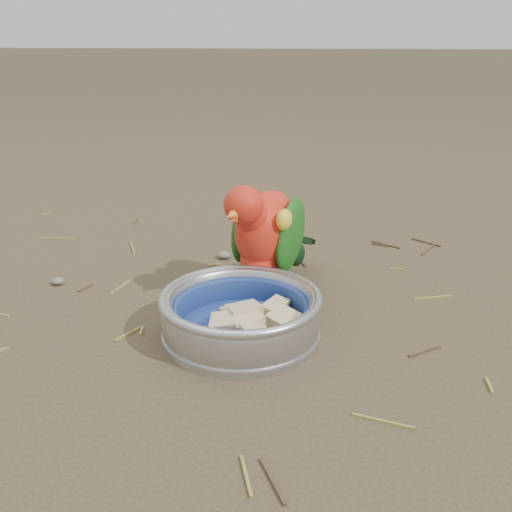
# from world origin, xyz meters

# --- Properties ---
(ground) EXTENTS (60.00, 60.00, 0.00)m
(ground) POSITION_xyz_m (0.00, 0.00, 0.00)
(ground) COLOR #4A3A29
(food_bowl) EXTENTS (0.20, 0.20, 0.02)m
(food_bowl) POSITION_xyz_m (0.12, -0.01, 0.01)
(food_bowl) COLOR #B2B2BA
(food_bowl) RESTS_ON ground
(bowl_wall) EXTENTS (0.20, 0.20, 0.04)m
(bowl_wall) POSITION_xyz_m (0.12, -0.01, 0.04)
(bowl_wall) COLOR #B2B2BA
(bowl_wall) RESTS_ON food_bowl
(fruit_wedges) EXTENTS (0.12, 0.12, 0.03)m
(fruit_wedges) POSITION_xyz_m (0.12, -0.01, 0.03)
(fruit_wedges) COLOR #D1B684
(fruit_wedges) RESTS_ON food_bowl
(lory_parrot) EXTENTS (0.16, 0.23, 0.17)m
(lory_parrot) POSITION_xyz_m (0.12, 0.13, 0.09)
(lory_parrot) COLOR red
(lory_parrot) RESTS_ON ground
(ground_debris) EXTENTS (0.90, 0.80, 0.01)m
(ground_debris) POSITION_xyz_m (-0.02, 0.05, 0.00)
(ground_debris) COLOR olive
(ground_debris) RESTS_ON ground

